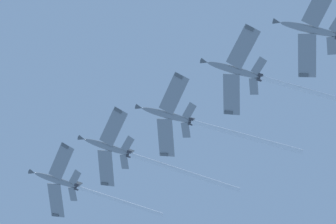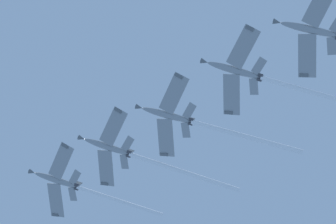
# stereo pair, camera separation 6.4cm
# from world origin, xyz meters

# --- Properties ---
(jet_lead) EXTENTS (34.31, 20.17, 12.91)m
(jet_lead) POSITION_xyz_m (16.32, -21.41, 141.37)
(jet_lead) COLOR gray
(jet_second) EXTENTS (38.19, 20.17, 14.99)m
(jet_second) POSITION_xyz_m (2.85, -8.85, 136.29)
(jet_second) COLOR gray
(jet_third) EXTENTS (36.80, 20.17, 13.62)m
(jet_third) POSITION_xyz_m (-9.20, 2.96, 132.42)
(jet_third) COLOR gray
(jet_fourth) EXTENTS (36.49, 20.16, 14.72)m
(jet_fourth) POSITION_xyz_m (-20.29, 16.71, 128.02)
(jet_fourth) COLOR gray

